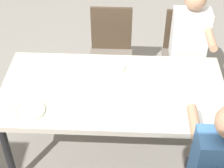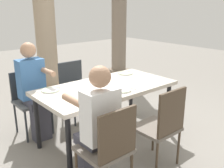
# 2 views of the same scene
# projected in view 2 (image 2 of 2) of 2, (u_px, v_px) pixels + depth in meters

# --- Properties ---
(ground_plane) EXTENTS (16.00, 16.00, 0.00)m
(ground_plane) POSITION_uv_depth(u_px,v_px,m) (107.00, 138.00, 3.59)
(ground_plane) COLOR gray
(dining_table) EXTENTS (1.81, 0.92, 0.76)m
(dining_table) POSITION_uv_depth(u_px,v_px,m) (107.00, 91.00, 3.38)
(dining_table) COLOR beige
(dining_table) RESTS_ON ground
(chair_west_north) EXTENTS (0.44, 0.44, 0.89)m
(chair_west_north) POSITION_uv_depth(u_px,v_px,m) (30.00, 97.00, 3.64)
(chair_west_north) COLOR #5B5E61
(chair_west_north) RESTS_ON ground
(chair_west_south) EXTENTS (0.44, 0.44, 0.94)m
(chair_west_south) POSITION_uv_depth(u_px,v_px,m) (109.00, 146.00, 2.36)
(chair_west_south) COLOR #6A6158
(chair_west_south) RESTS_ON ground
(chair_mid_north) EXTENTS (0.44, 0.44, 0.92)m
(chair_mid_north) POSITION_uv_depth(u_px,v_px,m) (75.00, 87.00, 4.11)
(chair_mid_north) COLOR #5B5E61
(chair_mid_north) RESTS_ON ground
(chair_mid_south) EXTENTS (0.44, 0.44, 0.95)m
(chair_mid_south) POSITION_uv_depth(u_px,v_px,m) (162.00, 124.00, 2.83)
(chair_mid_south) COLOR #6A6158
(chair_mid_south) RESTS_ON ground
(diner_woman_green) EXTENTS (0.35, 0.49, 1.28)m
(diner_woman_green) POSITION_uv_depth(u_px,v_px,m) (96.00, 126.00, 2.45)
(diner_woman_green) COLOR #3F3F4C
(diner_woman_green) RESTS_ON ground
(diner_man_white) EXTENTS (0.35, 0.49, 1.31)m
(diner_man_white) POSITION_uv_depth(u_px,v_px,m) (34.00, 88.00, 3.46)
(diner_man_white) COLOR #3F3F4C
(diner_man_white) RESTS_ON ground
(stone_column_centre) EXTENTS (0.54, 0.54, 2.95)m
(stone_column_centre) POSITION_uv_depth(u_px,v_px,m) (45.00, 21.00, 5.14)
(stone_column_centre) COLOR tan
(stone_column_centre) RESTS_ON ground
(stone_column_far) EXTENTS (0.48, 0.48, 2.94)m
(stone_column_far) POSITION_uv_depth(u_px,v_px,m) (119.00, 18.00, 6.36)
(stone_column_far) COLOR gray
(stone_column_far) RESTS_ON ground
(plate_0) EXTENTS (0.23, 0.23, 0.02)m
(plate_0) POSITION_uv_depth(u_px,v_px,m) (50.00, 90.00, 3.17)
(plate_0) COLOR white
(plate_0) RESTS_ON dining_table
(fork_0) EXTENTS (0.02, 0.17, 0.01)m
(fork_0) POSITION_uv_depth(u_px,v_px,m) (39.00, 93.00, 3.08)
(fork_0) COLOR silver
(fork_0) RESTS_ON dining_table
(spoon_0) EXTENTS (0.03, 0.17, 0.01)m
(spoon_0) POSITION_uv_depth(u_px,v_px,m) (61.00, 88.00, 3.27)
(spoon_0) COLOR silver
(spoon_0) RESTS_ON dining_table
(plate_1) EXTENTS (0.23, 0.23, 0.02)m
(plate_1) POSITION_uv_depth(u_px,v_px,m) (122.00, 90.00, 3.18)
(plate_1) COLOR white
(plate_1) RESTS_ON dining_table
(fork_1) EXTENTS (0.02, 0.17, 0.01)m
(fork_1) POSITION_uv_depth(u_px,v_px,m) (113.00, 93.00, 3.09)
(fork_1) COLOR silver
(fork_1) RESTS_ON dining_table
(spoon_1) EXTENTS (0.03, 0.17, 0.01)m
(spoon_1) POSITION_uv_depth(u_px,v_px,m) (131.00, 88.00, 3.27)
(spoon_1) COLOR silver
(spoon_1) RESTS_ON dining_table
(plate_2) EXTENTS (0.22, 0.22, 0.02)m
(plate_2) POSITION_uv_depth(u_px,v_px,m) (125.00, 73.00, 3.94)
(plate_2) COLOR white
(plate_2) RESTS_ON dining_table
(fork_2) EXTENTS (0.02, 0.17, 0.01)m
(fork_2) POSITION_uv_depth(u_px,v_px,m) (118.00, 75.00, 3.85)
(fork_2) COLOR silver
(fork_2) RESTS_ON dining_table
(spoon_2) EXTENTS (0.03, 0.17, 0.01)m
(spoon_2) POSITION_uv_depth(u_px,v_px,m) (132.00, 72.00, 4.03)
(spoon_2) COLOR silver
(spoon_2) RESTS_ON dining_table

